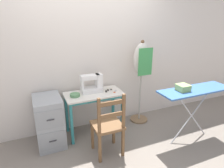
% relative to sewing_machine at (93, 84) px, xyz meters
% --- Properties ---
extents(ground_plane, '(14.00, 14.00, 0.00)m').
position_rel_sewing_machine_xyz_m(ground_plane, '(-0.01, -0.29, -0.84)').
color(ground_plane, gray).
extents(wall_back, '(10.00, 0.05, 2.55)m').
position_rel_sewing_machine_xyz_m(wall_back, '(-0.01, 0.24, 0.43)').
color(wall_back, silver).
rests_on(wall_back, ground_plane).
extents(sewing_table, '(0.92, 0.47, 0.71)m').
position_rel_sewing_machine_xyz_m(sewing_table, '(-0.01, -0.07, -0.25)').
color(sewing_table, silver).
rests_on(sewing_table, ground_plane).
extents(sewing_machine, '(0.35, 0.17, 0.31)m').
position_rel_sewing_machine_xyz_m(sewing_machine, '(0.00, 0.00, 0.00)').
color(sewing_machine, white).
rests_on(sewing_machine, sewing_table).
extents(fabric_bowl, '(0.15, 0.15, 0.04)m').
position_rel_sewing_machine_xyz_m(fabric_bowl, '(-0.31, -0.07, -0.11)').
color(fabric_bowl, '#56895B').
rests_on(fabric_bowl, sewing_table).
extents(scissors, '(0.10, 0.12, 0.01)m').
position_rel_sewing_machine_xyz_m(scissors, '(0.33, -0.14, -0.13)').
color(scissors, silver).
rests_on(scissors, sewing_table).
extents(thread_spool_near_machine, '(0.04, 0.04, 0.04)m').
position_rel_sewing_machine_xyz_m(thread_spool_near_machine, '(0.19, -0.10, -0.12)').
color(thread_spool_near_machine, black).
rests_on(thread_spool_near_machine, sewing_table).
extents(thread_spool_mid_table, '(0.04, 0.04, 0.03)m').
position_rel_sewing_machine_xyz_m(thread_spool_mid_table, '(0.24, -0.05, -0.12)').
color(thread_spool_mid_table, black).
rests_on(thread_spool_mid_table, sewing_table).
extents(thread_spool_far_edge, '(0.03, 0.03, 0.03)m').
position_rel_sewing_machine_xyz_m(thread_spool_far_edge, '(0.30, -0.04, -0.12)').
color(thread_spool_far_edge, black).
rests_on(thread_spool_far_edge, sewing_table).
extents(wooden_chair, '(0.40, 0.38, 0.94)m').
position_rel_sewing_machine_xyz_m(wooden_chair, '(-0.01, -0.66, -0.40)').
color(wooden_chair, brown).
rests_on(wooden_chair, ground_plane).
extents(filing_cabinet, '(0.39, 0.57, 0.76)m').
position_rel_sewing_machine_xyz_m(filing_cabinet, '(-0.73, -0.09, -0.46)').
color(filing_cabinet, '#93999E').
rests_on(filing_cabinet, ground_plane).
extents(dress_form, '(0.32, 0.32, 1.49)m').
position_rel_sewing_machine_xyz_m(dress_form, '(0.88, -0.01, 0.24)').
color(dress_form, '#846647').
rests_on(dress_form, ground_plane).
extents(ironing_board, '(1.14, 0.36, 0.86)m').
position_rel_sewing_machine_xyz_m(ironing_board, '(1.31, -0.84, -0.04)').
color(ironing_board, '#3D6BAD').
rests_on(ironing_board, ground_plane).
extents(storage_box, '(0.17, 0.17, 0.09)m').
position_rel_sewing_machine_xyz_m(storage_box, '(1.10, -0.81, 0.05)').
color(storage_box, '#8EB266').
rests_on(storage_box, ironing_board).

